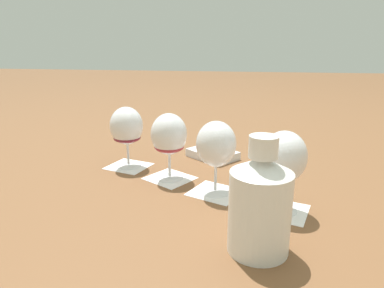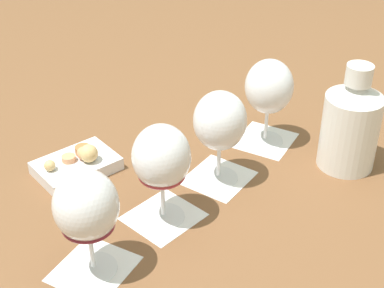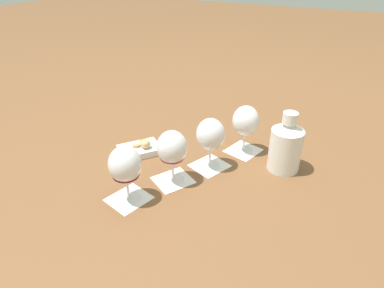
% 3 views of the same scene
% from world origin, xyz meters
% --- Properties ---
extents(ground_plane, '(8.00, 8.00, 0.00)m').
position_xyz_m(ground_plane, '(0.00, 0.00, 0.00)').
color(ground_plane, brown).
extents(tasting_card_0, '(0.14, 0.14, 0.00)m').
position_xyz_m(tasting_card_0, '(-0.22, 0.11, 0.00)').
color(tasting_card_0, white).
rests_on(tasting_card_0, ground_plane).
extents(tasting_card_1, '(0.15, 0.15, 0.00)m').
position_xyz_m(tasting_card_1, '(-0.07, 0.04, 0.00)').
color(tasting_card_1, white).
rests_on(tasting_card_1, ground_plane).
extents(tasting_card_2, '(0.16, 0.15, 0.00)m').
position_xyz_m(tasting_card_2, '(0.07, -0.03, 0.00)').
color(tasting_card_2, white).
rests_on(tasting_card_2, ground_plane).
extents(tasting_card_3, '(0.14, 0.14, 0.00)m').
position_xyz_m(tasting_card_3, '(0.21, -0.11, 0.00)').
color(tasting_card_3, white).
rests_on(tasting_card_3, ground_plane).
extents(wine_glass_0, '(0.10, 0.10, 0.18)m').
position_xyz_m(wine_glass_0, '(-0.22, 0.11, 0.12)').
color(wine_glass_0, white).
rests_on(wine_glass_0, tasting_card_0).
extents(wine_glass_1, '(0.10, 0.10, 0.18)m').
position_xyz_m(wine_glass_1, '(-0.07, 0.04, 0.12)').
color(wine_glass_1, white).
rests_on(wine_glass_1, tasting_card_1).
extents(wine_glass_2, '(0.10, 0.10, 0.18)m').
position_xyz_m(wine_glass_2, '(0.07, -0.03, 0.12)').
color(wine_glass_2, white).
rests_on(wine_glass_2, tasting_card_2).
extents(wine_glass_3, '(0.10, 0.10, 0.18)m').
position_xyz_m(wine_glass_3, '(0.21, -0.11, 0.12)').
color(wine_glass_3, white).
rests_on(wine_glass_3, tasting_card_3).
extents(ceramic_vase, '(0.11, 0.11, 0.21)m').
position_xyz_m(ceramic_vase, '(-0.17, 0.28, 0.09)').
color(ceramic_vase, white).
rests_on(ceramic_vase, ground_plane).
extents(snack_dish, '(0.18, 0.18, 0.06)m').
position_xyz_m(snack_dish, '(-0.03, -0.23, 0.02)').
color(snack_dish, silver).
rests_on(snack_dish, ground_plane).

